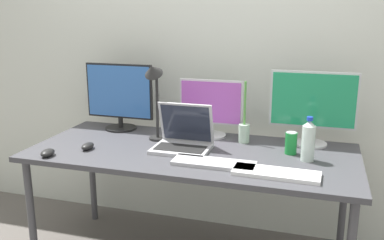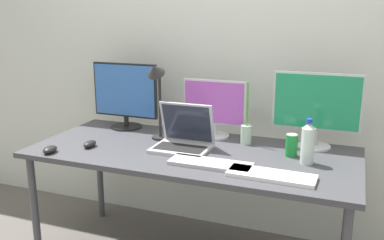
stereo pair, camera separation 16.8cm
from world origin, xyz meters
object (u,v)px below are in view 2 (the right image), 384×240
Objects in this scene: mouse_by_laptop at (90,144)px; bamboo_vase at (246,132)px; work_desk at (192,159)px; soda_can_near_keyboard at (292,145)px; mouse_by_keyboard at (50,149)px; desk_lamp at (157,86)px; monitor_left at (125,95)px; keyboard_main at (210,164)px; monitor_center at (214,107)px; keyboard_aux at (271,176)px; water_bottle at (308,143)px; monitor_right at (316,107)px; laptop_silver at (184,139)px.

bamboo_vase reaches higher than mouse_by_laptop.
work_desk is 0.57m from soda_can_near_keyboard.
work_desk is 18.20× the size of mouse_by_keyboard.
desk_lamp is at bearing 159.37° from work_desk.
monitor_left is 1.08× the size of keyboard_main.
monitor_center is 0.75m from keyboard_aux.
mouse_by_keyboard reaches higher than keyboard_aux.
monitor_center is at bearing 34.25° from desk_lamp.
bamboo_vase is (0.23, -0.07, -0.12)m from monitor_center.
work_desk is 0.37m from bamboo_vase.
water_bottle is (0.64, 0.01, 0.17)m from work_desk.
mouse_by_laptop is 0.82× the size of soda_can_near_keyboard.
work_desk is 0.66m from water_bottle.
mouse_by_laptop is at bearing -154.55° from bamboo_vase.
mouse_by_keyboard is at bearing -155.19° from monitor_right.
monitor_center is at bearing 1.10° from monitor_left.
water_bottle is 0.45m from bamboo_vase.
monitor_right reaches higher than mouse_by_keyboard.
monitor_center is 0.57m from soda_can_near_keyboard.
soda_can_near_keyboard is (-0.10, -0.20, -0.18)m from monitor_right.
mouse_by_keyboard reaches higher than keyboard_main.
keyboard_aux is (0.48, -0.55, -0.18)m from monitor_center.
monitor_right reaches higher than keyboard_main.
monitor_right is 0.79m from laptop_silver.
monitor_right reaches higher than laptop_silver.
desk_lamp reaches higher than monitor_center.
monitor_center is (0.63, 0.01, -0.04)m from monitor_left.
monitor_right is 0.43m from bamboo_vase.
mouse_by_keyboard is (-1.38, -0.64, -0.23)m from monitor_right.
monitor_center is at bearing 158.53° from soda_can_near_keyboard.
mouse_by_laptop is 1.16m from soda_can_near_keyboard.
desk_lamp is at bearing -179.96° from soda_can_near_keyboard.
work_desk is 4.95× the size of bamboo_vase.
bamboo_vase is at bearing 118.87° from keyboard_aux.
monitor_right is 1.34m from mouse_by_laptop.
bamboo_vase is (0.86, -0.06, -0.16)m from monitor_left.
monitor_center reaches higher than soda_can_near_keyboard.
monitor_right is 1.54× the size of laptop_silver.
monitor_left is at bearing 176.30° from bamboo_vase.
work_desk is at bearing -26.13° from monitor_left.
keyboard_main is 0.45m from bamboo_vase.
soda_can_near_keyboard is (0.52, -0.20, -0.13)m from monitor_center.
water_bottle is at bearing 64.30° from keyboard_aux.
water_bottle is (0.46, 0.21, 0.10)m from keyboard_main.
bamboo_vase is at bearing -16.56° from monitor_center.
mouse_by_laptop is at bearing -159.15° from monitor_right.
bamboo_vase is at bearing 149.63° from water_bottle.
monitor_right is 1.33× the size of bamboo_vase.
laptop_silver reaches higher than work_desk.
monitor_left is at bearing 155.65° from keyboard_aux.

